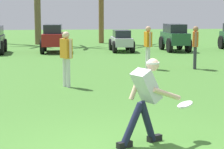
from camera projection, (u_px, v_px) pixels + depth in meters
The scene contains 8 objects.
frisbee_thrower at pixel (146, 96), 7.05m from camera, with size 1.12×0.56×1.39m.
frisbee_in_flight at pixel (185, 105), 7.29m from camera, with size 0.30×0.30×0.11m.
teammate_near_sideline at pixel (148, 43), 15.83m from camera, with size 0.25×0.50×1.56m.
teammate_midfield at pixel (66, 54), 12.15m from camera, with size 0.35×0.45×1.56m.
teammate_deep at pixel (195, 43), 15.84m from camera, with size 0.28×0.49×1.56m.
parked_car_slot_c at pixel (53, 38), 21.98m from camera, with size 1.24×2.39×1.40m.
parked_car_slot_d at pixel (121, 40), 22.43m from camera, with size 1.10×2.21×1.10m.
parked_car_slot_e at pixel (175, 37), 22.67m from camera, with size 1.21×2.37×1.40m.
Camera 1 is at (-0.85, -6.23, 2.19)m, focal length 70.00 mm.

